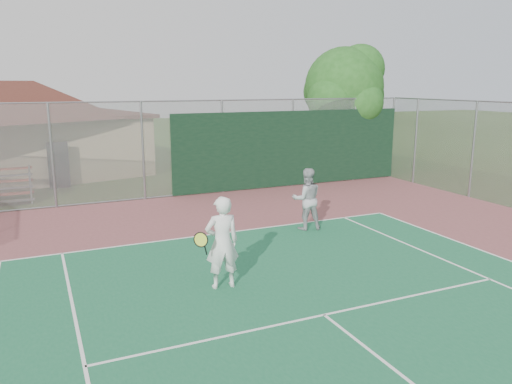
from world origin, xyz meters
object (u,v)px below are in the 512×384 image
tree (346,90)px  player_white_front (222,243)px  player_grey_back (307,200)px  clubhouse (8,120)px

tree → player_white_front: bearing=-133.7°
player_white_front → player_grey_back: size_ratio=1.08×
player_white_front → player_grey_back: bearing=-136.4°
clubhouse → player_white_front: size_ratio=6.83×
tree → clubhouse: bearing=159.0°
clubhouse → player_grey_back: size_ratio=7.38×
player_white_front → tree: bearing=-129.1°
clubhouse → player_white_front: 16.30m
clubhouse → player_grey_back: bearing=-70.5°
player_white_front → clubhouse: bearing=-70.4°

